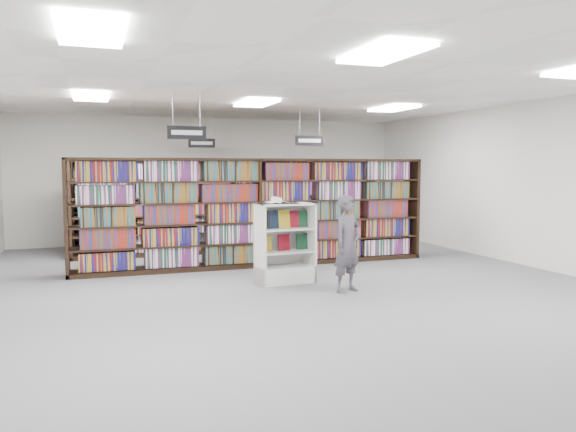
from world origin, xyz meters
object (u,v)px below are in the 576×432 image
object	(u,v)px
bookshelf_row_near	(257,212)
shopper	(348,244)
endcap_display	(284,255)
open_book	(277,202)

from	to	relation	value
bookshelf_row_near	shopper	xyz separation A→B (m)	(0.68, -2.70, -0.30)
bookshelf_row_near	shopper	distance (m)	2.80
endcap_display	open_book	xyz separation A→B (m)	(-0.14, -0.04, 0.91)
endcap_display	shopper	world-z (taller)	shopper
bookshelf_row_near	shopper	world-z (taller)	bookshelf_row_near
endcap_display	open_book	distance (m)	0.92
endcap_display	shopper	xyz separation A→B (m)	(0.70, -1.00, 0.29)
bookshelf_row_near	endcap_display	distance (m)	1.80
endcap_display	open_book	world-z (taller)	open_book
endcap_display	shopper	bearing A→B (deg)	-60.68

